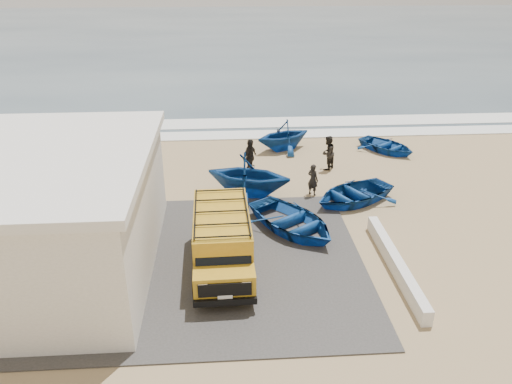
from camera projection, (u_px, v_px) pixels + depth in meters
name	position (u px, v px, depth m)	size (l,w,h in m)	color
ground	(249.00, 233.00, 19.97)	(160.00, 160.00, 0.00)	tan
slab	(196.00, 261.00, 18.03)	(12.00, 10.00, 0.05)	#403E3B
ocean	(228.00, 35.00, 70.49)	(180.00, 88.00, 0.01)	#385166
surf_line	(238.00, 135.00, 30.78)	(180.00, 1.60, 0.06)	white
surf_wash	(237.00, 123.00, 33.04)	(180.00, 2.20, 0.04)	white
building	(29.00, 214.00, 16.79)	(8.40, 9.40, 4.30)	white
parapet	(396.00, 264.00, 17.45)	(0.35, 6.00, 0.55)	silver
van	(222.00, 239.00, 17.28)	(2.11, 5.01, 2.13)	gold
boat_near_left	(292.00, 221.00, 19.92)	(3.09, 4.33, 0.90)	navy
boat_near_right	(353.00, 193.00, 22.32)	(2.85, 3.99, 0.83)	navy
boat_mid_left	(249.00, 175.00, 22.69)	(3.34, 3.88, 2.04)	navy
boat_far_left	(283.00, 135.00, 28.24)	(2.84, 3.29, 1.73)	navy
boat_far_right	(387.00, 146.00, 28.14)	(2.41, 3.37, 0.70)	navy
fisherman_front	(313.00, 180.00, 22.84)	(0.55, 0.36, 1.51)	black
fisherman_middle	(328.00, 153.00, 25.57)	(0.87, 0.68, 1.79)	black
fisherman_back	(250.00, 157.00, 24.86)	(1.10, 0.46, 1.89)	black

